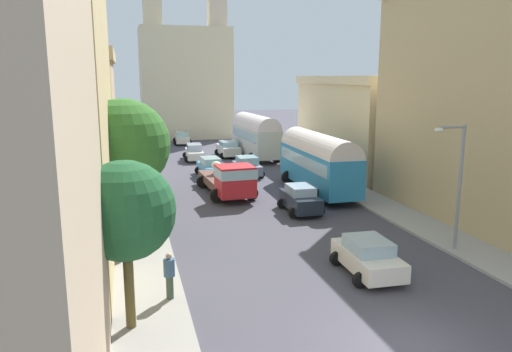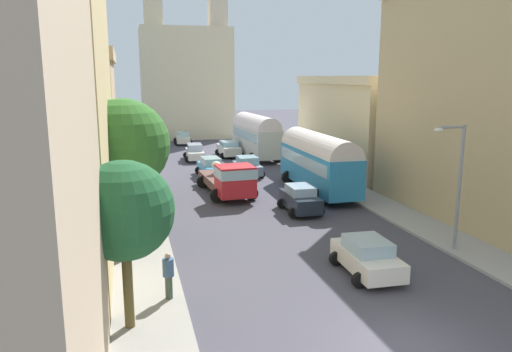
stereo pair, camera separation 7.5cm
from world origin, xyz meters
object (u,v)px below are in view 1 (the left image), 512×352
Objects in this scene: car_4 at (300,199)px; car_6 at (228,149)px; pedestrian_2 at (128,199)px; pedestrian_4 at (128,163)px; streetlamp_near at (456,177)px; parked_bus_0 at (318,160)px; parked_bus_1 at (255,134)px; pedestrian_0 at (169,275)px; cargo_truck_0 at (229,179)px; car_0 at (211,167)px; car_1 at (194,152)px; pedestrian_1 at (126,170)px; car_5 at (247,166)px; car_2 at (182,138)px; pedestrian_3 at (132,235)px; car_3 at (368,256)px.

car_4 is 0.86× the size of car_6.
pedestrian_2 reaches higher than pedestrian_4.
pedestrian_2 is at bearing 146.01° from streetlamp_near.
parked_bus_1 is at bearing 91.53° from parked_bus_0.
car_4 is 9.54m from streetlamp_near.
pedestrian_4 is at bearing 142.55° from parked_bus_0.
streetlamp_near is (4.35, -8.05, 2.68)m from car_4.
parked_bus_0 is 18.47m from pedestrian_0.
cargo_truck_0 reaches higher than car_0.
car_4 is at bearing -55.85° from cargo_truck_0.
car_1 is 2.46× the size of pedestrian_1.
car_6 is at bearing 63.72° from pedestrian_2.
pedestrian_1 is (-1.36, 20.84, -0.03)m from pedestrian_0.
pedestrian_2 is (-6.46, -10.46, 0.32)m from car_0.
car_6 is 2.30× the size of pedestrian_0.
car_5 is 2.10× the size of pedestrian_4.
pedestrian_2 is at bearing -152.85° from cargo_truck_0.
parked_bus_0 is 15.28m from parked_bus_1.
pedestrian_3 is at bearing -99.68° from car_2.
car_3 is at bearing -90.26° from car_5.
car_3 is (-3.01, -29.27, -1.61)m from parked_bus_1.
car_6 is (0.63, 30.93, 0.04)m from car_3.
car_0 is at bearing 76.75° from pedestrian_0.
parked_bus_1 is at bearing 70.97° from car_5.
parked_bus_1 is at bearing 69.05° from cargo_truck_0.
pedestrian_0 is at bearing -96.99° from car_2.
pedestrian_2 is (-9.88, -20.01, 0.30)m from car_6.
parked_bus_0 reaches higher than pedestrian_0.
pedestrian_0 is at bearing -128.06° from parked_bus_0.
car_5 reaches higher than car_0.
car_4 is (-2.48, -19.83, -1.56)m from parked_bus_1.
pedestrian_3 is (-6.39, -9.92, -0.18)m from cargo_truck_0.
pedestrian_0 is (-4.97, -30.09, 0.25)m from car_1.
pedestrian_1 is (-9.83, 10.89, 0.19)m from car_4.
parked_bus_0 is 7.72m from car_5.
car_2 is at bearing 70.49° from pedestrian_4.
streetlamp_near is at bearing -81.81° from car_6.
parked_bus_1 is 27.97m from streetlamp_near.
parked_bus_0 is at bearing -80.64° from car_6.
pedestrian_0 is at bearing -103.25° from car_0.
parked_bus_0 reaches higher than car_5.
parked_bus_1 reaches higher than pedestrian_1.
car_2 is (-5.79, 12.29, -1.62)m from parked_bus_1.
car_1 is 30.49m from pedestrian_0.
cargo_truck_0 is 27.32m from car_2.
car_1 is 2.50× the size of pedestrian_4.
car_4 is 9.89m from pedestrian_2.
streetlamp_near is (7.67, -19.99, 2.72)m from car_0.
pedestrian_1 is (-6.52, -21.23, 0.26)m from car_2.
parked_bus_0 is 15.87m from pedestrian_4.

